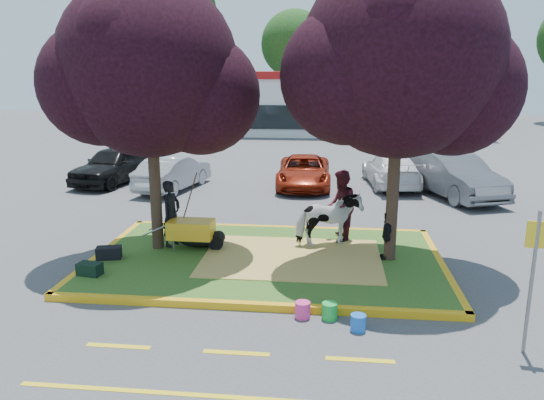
# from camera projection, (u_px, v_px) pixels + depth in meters

# --- Properties ---
(ground) EXTENTS (90.00, 90.00, 0.00)m
(ground) POSITION_uv_depth(u_px,v_px,m) (267.00, 263.00, 12.70)
(ground) COLOR #424244
(ground) RESTS_ON ground
(median_island) EXTENTS (8.00, 5.00, 0.15)m
(median_island) POSITION_uv_depth(u_px,v_px,m) (267.00, 260.00, 12.68)
(median_island) COLOR #30581B
(median_island) RESTS_ON ground
(curb_near) EXTENTS (8.30, 0.16, 0.15)m
(curb_near) POSITION_uv_depth(u_px,v_px,m) (251.00, 306.00, 10.19)
(curb_near) COLOR gold
(curb_near) RESTS_ON ground
(curb_far) EXTENTS (8.30, 0.16, 0.15)m
(curb_far) POSITION_uv_depth(u_px,v_px,m) (277.00, 229.00, 15.17)
(curb_far) COLOR gold
(curb_far) RESTS_ON ground
(curb_left) EXTENTS (0.16, 5.30, 0.15)m
(curb_left) POSITION_uv_depth(u_px,v_px,m) (103.00, 254.00, 13.11)
(curb_left) COLOR gold
(curb_left) RESTS_ON ground
(curb_right) EXTENTS (0.16, 5.30, 0.15)m
(curb_right) POSITION_uv_depth(u_px,v_px,m) (442.00, 266.00, 12.25)
(curb_right) COLOR gold
(curb_right) RESTS_ON ground
(straw_bedding) EXTENTS (4.20, 3.00, 0.01)m
(straw_bedding) POSITION_uv_depth(u_px,v_px,m) (292.00, 258.00, 12.60)
(straw_bedding) COLOR tan
(straw_bedding) RESTS_ON median_island
(tree_purple_left) EXTENTS (5.06, 4.20, 6.51)m
(tree_purple_left) POSITION_uv_depth(u_px,v_px,m) (150.00, 76.00, 12.32)
(tree_purple_left) COLOR black
(tree_purple_left) RESTS_ON median_island
(tree_purple_right) EXTENTS (5.30, 4.40, 6.82)m
(tree_purple_right) POSITION_uv_depth(u_px,v_px,m) (401.00, 67.00, 11.48)
(tree_purple_right) COLOR black
(tree_purple_right) RESTS_ON median_island
(fire_lane_stripe_a) EXTENTS (1.10, 0.12, 0.01)m
(fire_lane_stripe_a) POSITION_uv_depth(u_px,v_px,m) (118.00, 346.00, 8.86)
(fire_lane_stripe_a) COLOR yellow
(fire_lane_stripe_a) RESTS_ON ground
(fire_lane_stripe_b) EXTENTS (1.10, 0.12, 0.01)m
(fire_lane_stripe_b) POSITION_uv_depth(u_px,v_px,m) (236.00, 353.00, 8.64)
(fire_lane_stripe_b) COLOR yellow
(fire_lane_stripe_b) RESTS_ON ground
(fire_lane_stripe_c) EXTENTS (1.10, 0.12, 0.01)m
(fire_lane_stripe_c) POSITION_uv_depth(u_px,v_px,m) (360.00, 360.00, 8.43)
(fire_lane_stripe_c) COLOR yellow
(fire_lane_stripe_c) RESTS_ON ground
(fire_lane_long) EXTENTS (6.00, 0.10, 0.01)m
(fire_lane_long) POSITION_uv_depth(u_px,v_px,m) (222.00, 397.00, 7.49)
(fire_lane_long) COLOR yellow
(fire_lane_long) RESTS_ON ground
(retail_building) EXTENTS (20.40, 8.40, 4.40)m
(retail_building) POSITION_uv_depth(u_px,v_px,m) (339.00, 101.00, 38.97)
(retail_building) COLOR silver
(retail_building) RESTS_ON ground
(treeline) EXTENTS (46.58, 7.80, 14.63)m
(treeline) POSITION_uv_depth(u_px,v_px,m) (330.00, 33.00, 47.03)
(treeline) COLOR black
(treeline) RESTS_ON ground
(cow) EXTENTS (1.78, 1.25, 1.37)m
(cow) POSITION_uv_depth(u_px,v_px,m) (328.00, 220.00, 13.30)
(cow) COLOR silver
(cow) RESTS_ON median_island
(calf) EXTENTS (1.26, 0.93, 0.49)m
(calf) POSITION_uv_depth(u_px,v_px,m) (198.00, 237.00, 13.36)
(calf) COLOR black
(calf) RESTS_ON median_island
(handler) EXTENTS (0.58, 0.71, 1.67)m
(handler) POSITION_uv_depth(u_px,v_px,m) (171.00, 214.00, 13.30)
(handler) COLOR black
(handler) RESTS_ON median_island
(visitor_a) EXTENTS (0.75, 0.94, 1.86)m
(visitor_a) POSITION_uv_depth(u_px,v_px,m) (341.00, 206.00, 13.72)
(visitor_a) COLOR #42121A
(visitor_a) RESTS_ON median_island
(visitor_b) EXTENTS (0.30, 0.68, 1.15)m
(visitor_b) POSITION_uv_depth(u_px,v_px,m) (387.00, 235.00, 12.43)
(visitor_b) COLOR black
(visitor_b) RESTS_ON median_island
(wheelbarrow) EXTENTS (1.98, 0.68, 0.75)m
(wheelbarrow) POSITION_uv_depth(u_px,v_px,m) (192.00, 230.00, 13.07)
(wheelbarrow) COLOR black
(wheelbarrow) RESTS_ON median_island
(gear_bag_dark) EXTENTS (0.63, 0.44, 0.29)m
(gear_bag_dark) POSITION_uv_depth(u_px,v_px,m) (109.00, 253.00, 12.52)
(gear_bag_dark) COLOR black
(gear_bag_dark) RESTS_ON median_island
(gear_bag_green) EXTENTS (0.55, 0.39, 0.27)m
(gear_bag_green) POSITION_uv_depth(u_px,v_px,m) (90.00, 269.00, 11.53)
(gear_bag_green) COLOR black
(gear_bag_green) RESTS_ON median_island
(sign_post) EXTENTS (0.34, 0.07, 2.40)m
(sign_post) POSITION_uv_depth(u_px,v_px,m) (533.00, 268.00, 8.33)
(sign_post) COLOR slate
(sign_post) RESTS_ON ground
(bucket_green) EXTENTS (0.37, 0.37, 0.31)m
(bucket_green) POSITION_uv_depth(u_px,v_px,m) (330.00, 311.00, 9.80)
(bucket_green) COLOR green
(bucket_green) RESTS_ON ground
(bucket_pink) EXTENTS (0.36, 0.36, 0.31)m
(bucket_pink) POSITION_uv_depth(u_px,v_px,m) (303.00, 310.00, 9.85)
(bucket_pink) COLOR #EC3487
(bucket_pink) RESTS_ON ground
(bucket_blue) EXTENTS (0.30, 0.30, 0.30)m
(bucket_blue) POSITION_uv_depth(u_px,v_px,m) (358.00, 323.00, 9.36)
(bucket_blue) COLOR blue
(bucket_blue) RESTS_ON ground
(car_black) EXTENTS (2.72, 4.69, 1.50)m
(car_black) POSITION_uv_depth(u_px,v_px,m) (115.00, 165.00, 21.56)
(car_black) COLOR black
(car_black) RESTS_ON ground
(car_silver) EXTENTS (2.17, 4.18, 1.31)m
(car_silver) POSITION_uv_depth(u_px,v_px,m) (173.00, 173.00, 20.36)
(car_silver) COLOR gray
(car_silver) RESTS_ON ground
(car_red) EXTENTS (2.15, 4.45, 1.22)m
(car_red) POSITION_uv_depth(u_px,v_px,m) (304.00, 172.00, 20.83)
(car_red) COLOR maroon
(car_red) RESTS_ON ground
(car_white) EXTENTS (2.21, 4.55, 1.28)m
(car_white) POSITION_uv_depth(u_px,v_px,m) (391.00, 170.00, 21.03)
(car_white) COLOR white
(car_white) RESTS_ON ground
(car_grey) EXTENTS (3.16, 5.02, 1.56)m
(car_grey) POSITION_uv_depth(u_px,v_px,m) (454.00, 175.00, 19.18)
(car_grey) COLOR #56585D
(car_grey) RESTS_ON ground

